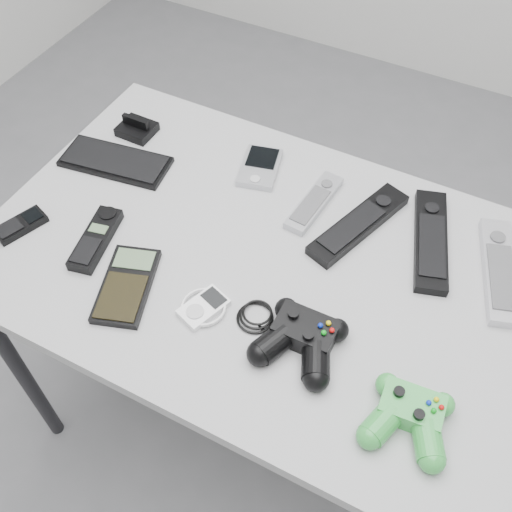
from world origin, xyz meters
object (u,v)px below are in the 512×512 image
at_px(remote_black_b, 431,239).
at_px(remote_silver_b, 500,270).
at_px(desk, 264,277).
at_px(cordless_handset, 96,239).
at_px(pda, 260,167).
at_px(controller_green, 409,415).
at_px(mp3_player, 204,307).
at_px(controller_black, 302,337).
at_px(pda_keyboard, 115,161).
at_px(calculator, 127,285).
at_px(remote_silver_a, 314,202).
at_px(mobile_phone, 20,225).
at_px(remote_black_a, 359,224).

bearing_deg(remote_black_b, remote_silver_b, -22.99).
xyz_separation_m(desk, cordless_handset, (-0.30, -0.11, 0.07)).
height_order(pda, controller_green, controller_green).
bearing_deg(mp3_player, controller_black, 23.93).
bearing_deg(controller_green, cordless_handset, 168.75).
height_order(pda, remote_black_b, remote_black_b).
distance_m(pda_keyboard, pda, 0.31).
relative_size(calculator, controller_green, 1.19).
height_order(remote_silver_a, controller_green, controller_green).
bearing_deg(controller_black, mobile_phone, -179.47).
bearing_deg(pda, cordless_handset, -134.14).
xyz_separation_m(mobile_phone, mp3_player, (0.41, -0.00, -0.00)).
relative_size(calculator, mp3_player, 1.98).
height_order(pda_keyboard, calculator, calculator).
bearing_deg(cordless_handset, calculator, -40.40).
distance_m(mp3_player, controller_green, 0.38).
xyz_separation_m(remote_black_a, calculator, (-0.32, -0.33, -0.00)).
height_order(desk, calculator, calculator).
relative_size(desk, controller_green, 7.43).
xyz_separation_m(pda_keyboard, pda, (0.28, 0.12, 0.00)).
bearing_deg(controller_green, mp3_player, 170.05).
xyz_separation_m(remote_silver_b, mp3_player, (-0.44, -0.32, -0.00)).
xyz_separation_m(remote_black_b, mobile_phone, (-0.72, -0.33, -0.00)).
bearing_deg(mp3_player, mobile_phone, -160.81).
bearing_deg(remote_black_b, mobile_phone, -172.73).
relative_size(desk, calculator, 6.27).
bearing_deg(remote_black_a, cordless_handset, -129.57).
height_order(desk, mobile_phone, mobile_phone).
bearing_deg(remote_silver_b, pda_keyboard, 167.79).
relative_size(mobile_phone, calculator, 0.59).
height_order(desk, remote_silver_a, remote_silver_a).
bearing_deg(mp3_player, remote_black_b, 66.31).
bearing_deg(mobile_phone, remote_silver_a, 53.54).
bearing_deg(controller_green, controller_black, 161.62).
distance_m(pda, mobile_phone, 0.49).
relative_size(desk, controller_black, 4.35).
height_order(desk, mp3_player, mp3_player).
height_order(remote_black_b, remote_silver_b, same).
xyz_separation_m(remote_black_a, remote_silver_b, (0.27, 0.01, -0.00)).
distance_m(cordless_handset, controller_black, 0.44).
distance_m(calculator, controller_black, 0.33).
bearing_deg(mobile_phone, desk, 38.55).
height_order(cordless_handset, mp3_player, cordless_handset).
bearing_deg(remote_silver_b, cordless_handset, -176.22).
bearing_deg(desk, controller_green, -28.60).
distance_m(remote_black_a, controller_green, 0.40).
height_order(remote_black_b, controller_black, controller_black).
height_order(remote_silver_b, controller_green, controller_green).
relative_size(remote_black_b, cordless_handset, 1.62).
distance_m(cordless_handset, calculator, 0.13).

